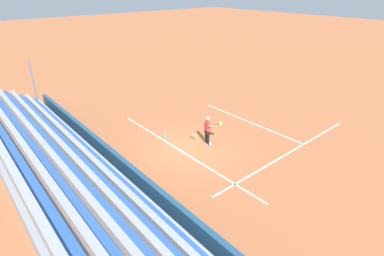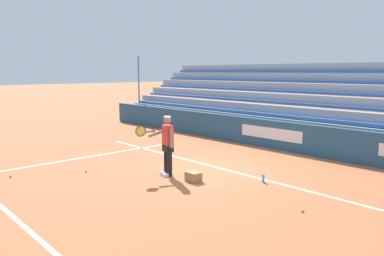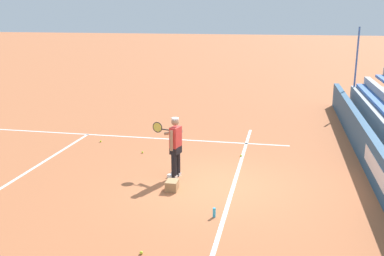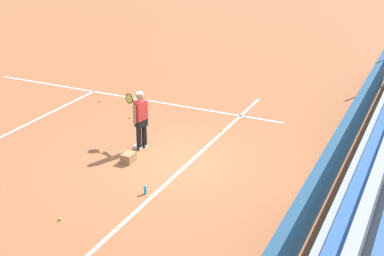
% 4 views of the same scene
% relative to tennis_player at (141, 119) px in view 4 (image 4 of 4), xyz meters
% --- Properties ---
extents(ground_plane, '(160.00, 160.00, 0.00)m').
position_rel_tennis_player_xyz_m(ground_plane, '(-0.41, -1.19, -0.89)').
color(ground_plane, '#B7663D').
extents(court_baseline_white, '(12.00, 0.10, 0.01)m').
position_rel_tennis_player_xyz_m(court_baseline_white, '(-0.41, -1.69, -0.89)').
color(court_baseline_white, white).
rests_on(court_baseline_white, ground).
extents(court_sideline_white, '(0.10, 12.00, 0.01)m').
position_rel_tennis_player_xyz_m(court_sideline_white, '(3.70, 2.81, -0.89)').
color(court_sideline_white, white).
rests_on(court_sideline_white, ground).
extents(court_service_line_white, '(8.22, 0.10, 0.01)m').
position_rel_tennis_player_xyz_m(court_service_line_white, '(-0.41, 4.31, -0.89)').
color(court_service_line_white, white).
rests_on(court_service_line_white, ground).
extents(back_wall_sponsor_board, '(23.22, 0.25, 1.10)m').
position_rel_tennis_player_xyz_m(back_wall_sponsor_board, '(-0.42, -5.42, -0.34)').
color(back_wall_sponsor_board, navy).
rests_on(back_wall_sponsor_board, ground).
extents(tennis_player, '(0.75, 0.95, 1.71)m').
position_rel_tennis_player_xyz_m(tennis_player, '(0.00, 0.00, 0.00)').
color(tennis_player, black).
rests_on(tennis_player, ground).
extents(ball_box_cardboard, '(0.41, 0.31, 0.26)m').
position_rel_tennis_player_xyz_m(ball_box_cardboard, '(-0.96, -0.15, -0.76)').
color(ball_box_cardboard, '#A87F51').
rests_on(ball_box_cardboard, ground).
extents(tennis_ball_near_player, '(0.07, 0.07, 0.07)m').
position_rel_tennis_player_xyz_m(tennis_ball_near_player, '(-4.18, -0.34, -0.86)').
color(tennis_ball_near_player, '#CCE533').
rests_on(tennis_ball_near_player, ground).
extents(tennis_ball_toward_net, '(0.07, 0.07, 0.07)m').
position_rel_tennis_player_xyz_m(tennis_ball_toward_net, '(2.82, 3.42, -0.86)').
color(tennis_ball_toward_net, '#CCE533').
rests_on(tennis_ball_toward_net, ground).
extents(tennis_ball_far_left, '(0.07, 0.07, 0.07)m').
position_rel_tennis_player_xyz_m(tennis_ball_far_left, '(2.18, -1.65, -0.86)').
color(tennis_ball_far_left, '#CCE533').
rests_on(tennis_ball_far_left, ground).
extents(tennis_ball_on_baseline, '(0.07, 0.07, 0.07)m').
position_rel_tennis_player_xyz_m(tennis_ball_on_baseline, '(1.90, 1.57, -0.86)').
color(tennis_ball_on_baseline, '#CCE533').
rests_on(tennis_ball_on_baseline, ground).
extents(water_bottle, '(0.07, 0.07, 0.22)m').
position_rel_tennis_player_xyz_m(water_bottle, '(-2.31, -1.47, -0.78)').
color(water_bottle, '#33B2E5').
rests_on(water_bottle, ground).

